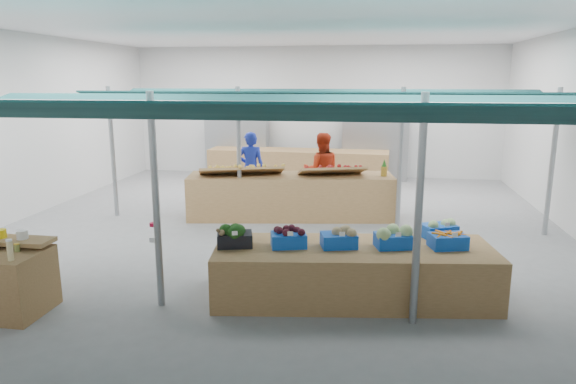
{
  "coord_description": "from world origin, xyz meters",
  "views": [
    {
      "loc": [
        1.88,
        -10.43,
        3.15
      ],
      "look_at": [
        0.44,
        -1.6,
        1.18
      ],
      "focal_mm": 32.0,
      "sensor_mm": 36.0,
      "label": 1
    }
  ],
  "objects_px": {
    "vendor_left": "(251,168)",
    "fruit_counter": "(291,196)",
    "vendor_right": "(321,170)",
    "veg_counter": "(353,272)"
  },
  "relations": [
    {
      "from": "vendor_left",
      "to": "vendor_right",
      "type": "xyz_separation_m",
      "value": [
        1.8,
        0.0,
        0.0
      ]
    },
    {
      "from": "veg_counter",
      "to": "vendor_left",
      "type": "distance_m",
      "value": 6.11
    },
    {
      "from": "fruit_counter",
      "to": "veg_counter",
      "type": "bearing_deg",
      "value": -78.39
    },
    {
      "from": "fruit_counter",
      "to": "vendor_left",
      "type": "distance_m",
      "value": 1.68
    },
    {
      "from": "veg_counter",
      "to": "vendor_left",
      "type": "height_order",
      "value": "vendor_left"
    },
    {
      "from": "fruit_counter",
      "to": "vendor_left",
      "type": "xyz_separation_m",
      "value": [
        -1.2,
        1.1,
        0.43
      ]
    },
    {
      "from": "vendor_left",
      "to": "vendor_right",
      "type": "distance_m",
      "value": 1.8
    },
    {
      "from": "vendor_left",
      "to": "fruit_counter",
      "type": "bearing_deg",
      "value": 128.64
    },
    {
      "from": "fruit_counter",
      "to": "vendor_right",
      "type": "height_order",
      "value": "vendor_right"
    },
    {
      "from": "fruit_counter",
      "to": "vendor_left",
      "type": "bearing_deg",
      "value": 128.64
    }
  ]
}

